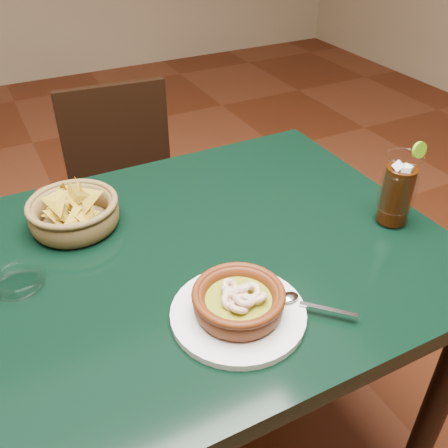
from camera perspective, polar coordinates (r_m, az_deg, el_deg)
name	(u,v)px	position (r m, az deg, el deg)	size (l,w,h in m)	color
dining_table	(161,298)	(1.07, -7.23, -8.38)	(1.20, 0.80, 0.75)	black
dining_chair	(129,200)	(1.76, -10.76, 2.69)	(0.42, 0.42, 0.83)	black
shrimp_plate	(239,304)	(0.87, 1.69, -9.12)	(0.30, 0.24, 0.07)	silver
chip_basket	(74,213)	(1.12, -16.78, 1.24)	(0.23, 0.23, 0.14)	brown
guacamole_ramekin	(53,199)	(1.22, -18.94, 2.70)	(0.11, 0.11, 0.04)	#481B09
cola_drink	(397,190)	(1.13, 19.21, 3.65)	(0.16, 0.16, 0.19)	white
glass_ashtray	(18,281)	(1.01, -22.50, -6.05)	(0.11, 0.11, 0.03)	white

